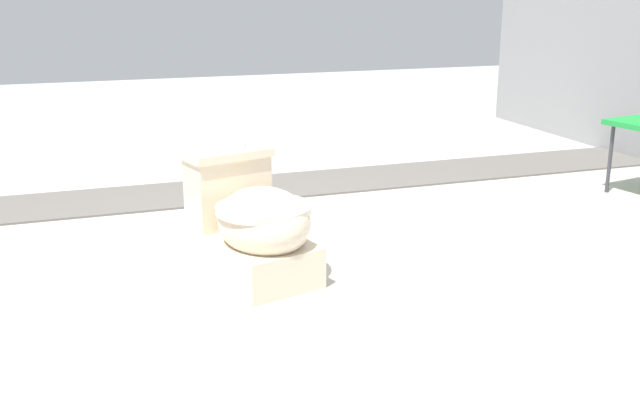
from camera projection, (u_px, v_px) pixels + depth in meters
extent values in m
plane|color=#B7B2A8|center=(263.00, 266.00, 3.27)|extent=(14.00, 14.00, 0.00)
cube|color=#605B56|center=(289.00, 185.00, 4.57)|extent=(0.56, 8.00, 0.01)
cube|color=beige|center=(253.00, 255.00, 3.16)|extent=(0.67, 0.49, 0.17)
ellipsoid|color=beige|center=(264.00, 222.00, 3.03)|extent=(0.52, 0.46, 0.28)
cylinder|color=beige|center=(264.00, 208.00, 3.01)|extent=(0.48, 0.48, 0.03)
cube|color=beige|center=(228.00, 191.00, 3.26)|extent=(0.26, 0.38, 0.30)
cube|color=beige|center=(227.00, 153.00, 3.21)|extent=(0.29, 0.40, 0.04)
cylinder|color=silver|center=(243.00, 145.00, 3.25)|extent=(0.02, 0.02, 0.01)
cylinder|color=#38383D|center=(610.00, 159.00, 4.38)|extent=(0.02, 0.02, 0.40)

